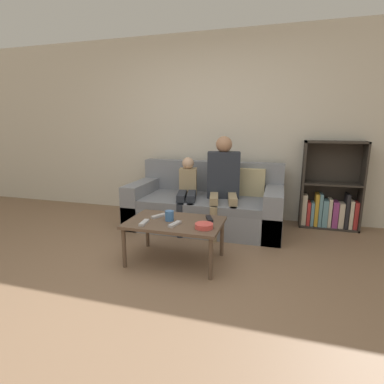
% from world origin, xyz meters
% --- Properties ---
extents(ground_plane, '(22.00, 22.00, 0.00)m').
position_xyz_m(ground_plane, '(0.00, 0.00, 0.00)').
color(ground_plane, '#84664C').
extents(wall_back, '(12.00, 0.06, 2.60)m').
position_xyz_m(wall_back, '(0.00, 2.32, 1.30)').
color(wall_back, beige).
rests_on(wall_back, ground_plane).
extents(couch, '(1.99, 0.96, 0.84)m').
position_xyz_m(couch, '(0.01, 1.74, 0.28)').
color(couch, gray).
rests_on(couch, ground_plane).
extents(bookshelf, '(0.73, 0.28, 1.14)m').
position_xyz_m(bookshelf, '(1.58, 2.16, 0.41)').
color(bookshelf, '#332D28').
rests_on(bookshelf, ground_plane).
extents(coffee_table, '(0.93, 0.61, 0.42)m').
position_xyz_m(coffee_table, '(-0.03, 0.60, 0.38)').
color(coffee_table, brown).
rests_on(coffee_table, ground_plane).
extents(person_adult, '(0.48, 0.71, 1.20)m').
position_xyz_m(person_adult, '(0.25, 1.66, 0.69)').
color(person_adult, '#9E8966').
rests_on(person_adult, ground_plane).
extents(person_child, '(0.36, 0.68, 0.92)m').
position_xyz_m(person_child, '(-0.21, 1.59, 0.52)').
color(person_child, '#282D38').
rests_on(person_child, ground_plane).
extents(cup_near, '(0.09, 0.09, 0.10)m').
position_xyz_m(cup_near, '(-0.09, 0.60, 0.47)').
color(cup_near, '#3D70B2').
rests_on(cup_near, coffee_table).
extents(tv_remote_0, '(0.08, 0.18, 0.02)m').
position_xyz_m(tv_remote_0, '(0.01, 0.48, 0.43)').
color(tv_remote_0, '#B7B7BC').
rests_on(tv_remote_0, coffee_table).
extents(tv_remote_1, '(0.12, 0.17, 0.02)m').
position_xyz_m(tv_remote_1, '(-0.23, 0.68, 0.43)').
color(tv_remote_1, '#B7B7BC').
rests_on(tv_remote_1, coffee_table).
extents(tv_remote_2, '(0.06, 0.17, 0.02)m').
position_xyz_m(tv_remote_2, '(-0.29, 0.44, 0.43)').
color(tv_remote_2, '#B7B7BC').
rests_on(tv_remote_2, coffee_table).
extents(tv_remote_3, '(0.11, 0.18, 0.02)m').
position_xyz_m(tv_remote_3, '(0.28, 0.74, 0.43)').
color(tv_remote_3, black).
rests_on(tv_remote_3, coffee_table).
extents(snack_bowl, '(0.17, 0.17, 0.05)m').
position_xyz_m(snack_bowl, '(0.29, 0.48, 0.44)').
color(snack_bowl, '#DB4C47').
rests_on(snack_bowl, coffee_table).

